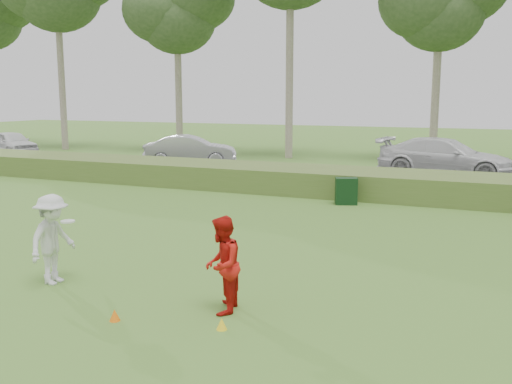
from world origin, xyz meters
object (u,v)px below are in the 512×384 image
at_px(player_red, 222,265).
at_px(car_right, 445,157).
at_px(cone_orange, 115,315).
at_px(cone_yellow, 222,324).
at_px(player_white, 53,239).
at_px(car_left, 12,143).
at_px(utility_cabinet, 346,191).
at_px(car_mid, 191,150).

relative_size(player_red, car_right, 0.28).
xyz_separation_m(cone_orange, cone_yellow, (1.76, 0.37, -0.00)).
relative_size(player_white, car_right, 0.30).
bearing_deg(player_white, car_left, 45.71).
height_order(cone_orange, car_left, car_left).
bearing_deg(player_red, car_right, 160.20).
height_order(cone_yellow, utility_cabinet, utility_cabinet).
xyz_separation_m(cone_orange, car_right, (3.41, 19.41, 0.82)).
bearing_deg(car_right, utility_cabinet, 168.74).
bearing_deg(cone_yellow, utility_cabinet, 94.24).
distance_m(cone_orange, cone_yellow, 1.80).
distance_m(cone_orange, car_right, 19.73).
height_order(player_red, utility_cabinet, player_red).
bearing_deg(utility_cabinet, car_mid, 123.91).
distance_m(player_white, cone_yellow, 4.15).
height_order(cone_yellow, car_right, car_right).
bearing_deg(car_left, player_red, -107.39).
relative_size(utility_cabinet, car_mid, 0.19).
relative_size(player_red, car_mid, 0.35).
xyz_separation_m(cone_yellow, utility_cabinet, (-0.82, 11.04, 0.36)).
bearing_deg(car_mid, car_right, -109.80).
bearing_deg(player_red, player_white, -104.84).
bearing_deg(utility_cabinet, cone_orange, -115.32).
relative_size(cone_yellow, car_right, 0.03).
distance_m(player_white, car_left, 26.59).
height_order(utility_cabinet, car_mid, car_mid).
xyz_separation_m(player_red, cone_orange, (-1.44, -1.03, -0.73)).
relative_size(player_red, car_left, 0.39).
bearing_deg(player_red, utility_cabinet, 169.08).
relative_size(cone_yellow, car_left, 0.04).
bearing_deg(player_white, cone_orange, -118.12).
bearing_deg(cone_orange, utility_cabinet, 85.29).
xyz_separation_m(cone_yellow, car_mid, (-10.87, 18.21, 0.74)).
height_order(cone_orange, car_mid, car_mid).
distance_m(player_red, car_right, 18.48).
relative_size(cone_yellow, utility_cabinet, 0.21).
height_order(utility_cabinet, car_right, car_right).
height_order(player_white, car_right, car_right).
height_order(player_white, cone_orange, player_white).
bearing_deg(player_red, car_left, -141.35).
xyz_separation_m(cone_orange, utility_cabinet, (0.94, 11.41, 0.35)).
distance_m(player_white, car_mid, 18.76).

